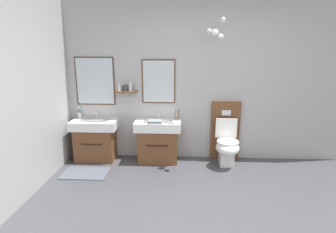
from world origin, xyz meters
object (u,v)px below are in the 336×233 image
object	(u,v)px
vanity_sink_left	(96,139)
toilet	(226,141)
toothbrush_cup	(80,115)
vanity_sink_right	(158,140)
soap_dispenser	(177,114)
folded_hand_towel	(155,122)

from	to	relation	value
vanity_sink_left	toilet	xyz separation A→B (m)	(2.20, -0.02, 0.01)
vanity_sink_left	toothbrush_cup	xyz separation A→B (m)	(-0.30, 0.14, 0.38)
vanity_sink_right	toilet	xyz separation A→B (m)	(1.13, -0.02, 0.01)
vanity_sink_left	soap_dispenser	distance (m)	1.45
vanity_sink_right	soap_dispenser	xyz separation A→B (m)	(0.31, 0.15, 0.41)
toilet	vanity_sink_left	bearing A→B (deg)	179.51
folded_hand_towel	vanity_sink_left	bearing A→B (deg)	173.29
vanity_sink_left	toilet	distance (m)	2.20
toothbrush_cup	folded_hand_towel	size ratio (longest dim) A/B	0.92
toilet	folded_hand_towel	xyz separation A→B (m)	(-1.17, -0.10, 0.34)
folded_hand_towel	vanity_sink_right	bearing A→B (deg)	71.72
toilet	folded_hand_towel	world-z (taller)	toilet
vanity_sink_right	vanity_sink_left	bearing A→B (deg)	180.00
vanity_sink_right	folded_hand_towel	bearing A→B (deg)	-108.28
vanity_sink_right	folded_hand_towel	world-z (taller)	folded_hand_towel
toothbrush_cup	soap_dispenser	world-z (taller)	toothbrush_cup
vanity_sink_left	soap_dispenser	xyz separation A→B (m)	(1.38, 0.15, 0.41)
toilet	soap_dispenser	size ratio (longest dim) A/B	5.04
vanity_sink_left	folded_hand_towel	xyz separation A→B (m)	(1.03, -0.12, 0.35)
toothbrush_cup	vanity_sink_right	bearing A→B (deg)	-5.93
toilet	folded_hand_towel	size ratio (longest dim) A/B	4.55
vanity_sink_left	vanity_sink_right	bearing A→B (deg)	0.00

